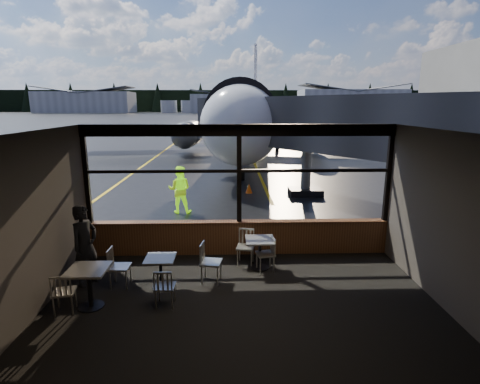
{
  "coord_description": "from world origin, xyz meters",
  "views": [
    {
      "loc": [
        -0.26,
        -9.6,
        3.98
      ],
      "look_at": [
        0.05,
        1.0,
        1.5
      ],
      "focal_mm": 28.0,
      "sensor_mm": 36.0,
      "label": 1
    }
  ],
  "objects_px": {
    "chair_mid_s": "(165,287)",
    "chair_near_n": "(245,247)",
    "passenger": "(85,246)",
    "cone_nose": "(249,188)",
    "chair_left_s": "(64,292)",
    "chair_near_w": "(211,263)",
    "chair_near_e": "(265,254)",
    "cafe_table_mid": "(161,272)",
    "airliner": "(251,85)",
    "chair_mid_w": "(120,267)",
    "cafe_table_near": "(260,254)",
    "ground_crew": "(180,190)",
    "cafe_table_left": "(90,288)",
    "jet_bridge": "(324,147)"
  },
  "relations": [
    {
      "from": "cafe_table_left",
      "to": "passenger",
      "type": "height_order",
      "value": "passenger"
    },
    {
      "from": "jet_bridge",
      "to": "cafe_table_mid",
      "type": "xyz_separation_m",
      "value": [
        -5.39,
        -7.39,
        -1.97
      ]
    },
    {
      "from": "chair_near_w",
      "to": "chair_mid_s",
      "type": "relative_size",
      "value": 1.14
    },
    {
      "from": "cafe_table_left",
      "to": "chair_mid_w",
      "type": "bearing_deg",
      "value": 68.74
    },
    {
      "from": "cafe_table_left",
      "to": "chair_near_w",
      "type": "relative_size",
      "value": 0.89
    },
    {
      "from": "jet_bridge",
      "to": "passenger",
      "type": "xyz_separation_m",
      "value": [
        -7.08,
        -7.16,
        -1.4
      ]
    },
    {
      "from": "chair_mid_s",
      "to": "chair_near_n",
      "type": "bearing_deg",
      "value": 50.9
    },
    {
      "from": "airliner",
      "to": "chair_mid_w",
      "type": "height_order",
      "value": "airliner"
    },
    {
      "from": "jet_bridge",
      "to": "chair_mid_w",
      "type": "relative_size",
      "value": 11.79
    },
    {
      "from": "chair_mid_s",
      "to": "chair_left_s",
      "type": "bearing_deg",
      "value": -172.83
    },
    {
      "from": "cafe_table_mid",
      "to": "chair_mid_s",
      "type": "height_order",
      "value": "chair_mid_s"
    },
    {
      "from": "airliner",
      "to": "cone_nose",
      "type": "distance_m",
      "value": 16.1
    },
    {
      "from": "chair_near_e",
      "to": "chair_near_w",
      "type": "xyz_separation_m",
      "value": [
        -1.29,
        -0.54,
        0.03
      ]
    },
    {
      "from": "airliner",
      "to": "cone_nose",
      "type": "relative_size",
      "value": 81.98
    },
    {
      "from": "cafe_table_left",
      "to": "chair_left_s",
      "type": "height_order",
      "value": "chair_left_s"
    },
    {
      "from": "chair_near_e",
      "to": "cafe_table_near",
      "type": "bearing_deg",
      "value": 27.81
    },
    {
      "from": "passenger",
      "to": "cone_nose",
      "type": "relative_size",
      "value": 4.18
    },
    {
      "from": "cafe_table_mid",
      "to": "cafe_table_near",
      "type": "bearing_deg",
      "value": 22.14
    },
    {
      "from": "ground_crew",
      "to": "chair_left_s",
      "type": "bearing_deg",
      "value": 82.07
    },
    {
      "from": "chair_near_e",
      "to": "passenger",
      "type": "height_order",
      "value": "passenger"
    },
    {
      "from": "cafe_table_mid",
      "to": "chair_near_e",
      "type": "relative_size",
      "value": 0.81
    },
    {
      "from": "chair_near_n",
      "to": "chair_near_e",
      "type": "bearing_deg",
      "value": 148.53
    },
    {
      "from": "cafe_table_mid",
      "to": "cone_nose",
      "type": "bearing_deg",
      "value": 74.94
    },
    {
      "from": "chair_near_w",
      "to": "chair_near_e",
      "type": "bearing_deg",
      "value": 122.08
    },
    {
      "from": "ground_crew",
      "to": "passenger",
      "type": "bearing_deg",
      "value": 79.87
    },
    {
      "from": "cafe_table_left",
      "to": "cone_nose",
      "type": "bearing_deg",
      "value": 69.45
    },
    {
      "from": "chair_left_s",
      "to": "ground_crew",
      "type": "xyz_separation_m",
      "value": [
        1.37,
        6.98,
        0.45
      ]
    },
    {
      "from": "cafe_table_near",
      "to": "chair_left_s",
      "type": "distance_m",
      "value": 4.41
    },
    {
      "from": "chair_near_n",
      "to": "passenger",
      "type": "bearing_deg",
      "value": 25.39
    },
    {
      "from": "cafe_table_near",
      "to": "cafe_table_left",
      "type": "xyz_separation_m",
      "value": [
        -3.54,
        -1.74,
        0.03
      ]
    },
    {
      "from": "chair_near_e",
      "to": "chair_near_w",
      "type": "relative_size",
      "value": 0.93
    },
    {
      "from": "passenger",
      "to": "chair_near_e",
      "type": "bearing_deg",
      "value": -56.98
    },
    {
      "from": "chair_near_e",
      "to": "ground_crew",
      "type": "relative_size",
      "value": 0.5
    },
    {
      "from": "jet_bridge",
      "to": "ground_crew",
      "type": "bearing_deg",
      "value": -166.34
    },
    {
      "from": "chair_mid_w",
      "to": "chair_left_s",
      "type": "xyz_separation_m",
      "value": [
        -0.78,
        -1.07,
        -0.03
      ]
    },
    {
      "from": "cafe_table_mid",
      "to": "chair_near_w",
      "type": "relative_size",
      "value": 0.75
    },
    {
      "from": "cafe_table_mid",
      "to": "airliner",
      "type": "bearing_deg",
      "value": 82.07
    },
    {
      "from": "chair_mid_s",
      "to": "passenger",
      "type": "distance_m",
      "value": 2.23
    },
    {
      "from": "chair_left_s",
      "to": "chair_near_w",
      "type": "bearing_deg",
      "value": 12.75
    },
    {
      "from": "chair_left_s",
      "to": "ground_crew",
      "type": "distance_m",
      "value": 7.13
    },
    {
      "from": "chair_mid_w",
      "to": "cafe_table_left",
      "type": "bearing_deg",
      "value": -20.8
    },
    {
      "from": "cafe_table_mid",
      "to": "chair_mid_s",
      "type": "distance_m",
      "value": 0.83
    },
    {
      "from": "cafe_table_left",
      "to": "chair_near_w",
      "type": "bearing_deg",
      "value": 23.71
    },
    {
      "from": "cafe_table_mid",
      "to": "cafe_table_left",
      "type": "xyz_separation_m",
      "value": [
        -1.27,
        -0.82,
        0.06
      ]
    },
    {
      "from": "passenger",
      "to": "cone_nose",
      "type": "distance_m",
      "value": 9.8
    },
    {
      "from": "cafe_table_left",
      "to": "chair_mid_s",
      "type": "relative_size",
      "value": 1.01
    },
    {
      "from": "chair_near_w",
      "to": "chair_mid_s",
      "type": "bearing_deg",
      "value": -31.37
    },
    {
      "from": "chair_near_e",
      "to": "chair_mid_w",
      "type": "height_order",
      "value": "chair_mid_w"
    },
    {
      "from": "jet_bridge",
      "to": "cafe_table_left",
      "type": "height_order",
      "value": "jet_bridge"
    },
    {
      "from": "airliner",
      "to": "cafe_table_left",
      "type": "xyz_separation_m",
      "value": [
        -4.64,
        -25.06,
        -5.11
      ]
    }
  ]
}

